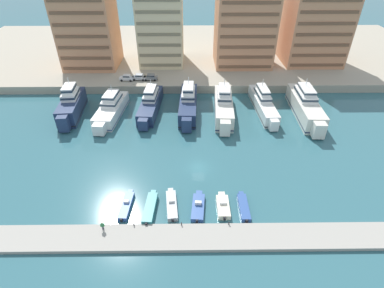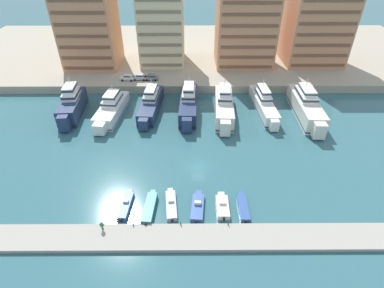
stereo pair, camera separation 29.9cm
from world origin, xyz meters
The scene contains 27 objects.
ground_plane centered at (0.00, 0.00, 0.00)m, with size 400.00×400.00×0.00m, color #336670.
quay_promenade centered at (0.00, 68.93, 1.17)m, with size 180.00×70.00×2.34m, color #ADA38E.
pier_dock centered at (0.00, -17.25, 0.31)m, with size 120.00×4.90×0.61m, color #A8A399.
yacht_navy_far_left centered at (-31.79, 21.75, 2.81)m, with size 5.60×17.98×9.30m.
yacht_white_left centered at (-21.70, 21.24, 2.05)m, with size 6.44×19.54×7.49m.
yacht_navy_mid_left centered at (-11.91, 23.75, 2.15)m, with size 5.42×20.72×7.71m.
yacht_navy_center_left centered at (-2.01, 23.01, 2.53)m, with size 4.95×21.06×8.64m.
yacht_ivory_center centered at (7.04, 21.53, 2.60)m, with size 5.51×21.41×8.70m.
yacht_white_center_right centered at (17.67, 23.76, 2.12)m, with size 4.61×21.64×7.62m.
yacht_ivory_mid_right centered at (27.89, 21.09, 2.65)m, with size 5.66×23.21×8.73m.
motorboat_blue_far_left centered at (-12.65, -10.56, 0.43)m, with size 2.00×7.14×1.24m.
motorboat_teal_left centered at (-8.48, -11.27, 0.54)m, with size 2.15×7.69×1.07m.
motorboat_grey_mid_left centered at (-4.89, -10.50, 0.43)m, with size 2.35×7.55×1.22m.
motorboat_blue_center_left centered at (-0.35, -10.97, 0.43)m, with size 2.56×7.09×1.35m.
motorboat_cream_center centered at (3.89, -10.99, 0.50)m, with size 2.08×6.10×1.35m.
motorboat_blue_center_right centered at (7.40, -11.14, 0.42)m, with size 1.56×6.80×0.86m.
car_white_far_left centered at (-20.43, 38.25, 3.31)m, with size 4.22×2.18×1.80m.
car_silver_left centered at (-16.77, 38.64, 3.31)m, with size 4.23×2.20×1.80m.
car_grey_mid_left centered at (-13.27, 38.46, 3.31)m, with size 4.13×1.98×1.80m.
apartment_block_far_left centered at (-33.43, 51.87, 15.58)m, with size 16.96×15.88×28.38m.
apartment_block_left centered at (-10.75, 54.71, 15.35)m, with size 14.46×16.23×27.90m.
apartment_block_mid_left centered at (16.04, 52.80, 13.50)m, with size 18.49×15.78×24.22m.
apartment_block_center_left centered at (39.37, 54.37, 15.30)m, with size 19.00×16.47×27.82m.
pedestrian_near_edge centered at (-15.33, -15.85, 1.59)m, with size 0.63×0.31×1.64m.
bollard_west centered at (-10.66, -15.05, 0.94)m, with size 0.20×0.20×0.61m.
bollard_west_mid centered at (-3.12, -15.05, 0.94)m, with size 0.20×0.20×0.61m.
bollard_east_mid centered at (4.42, -15.05, 0.94)m, with size 0.20×0.20×0.61m.
Camera 2 is at (-1.50, -46.52, 38.55)m, focal length 28.00 mm.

